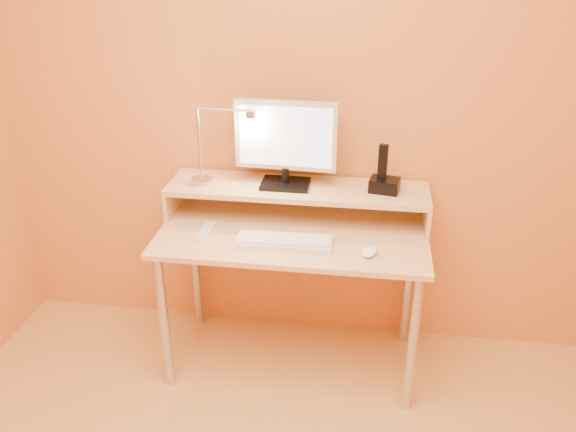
% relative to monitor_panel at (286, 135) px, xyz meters
% --- Properties ---
extents(wall_back, '(3.00, 0.04, 2.50)m').
position_rel_monitor_panel_xyz_m(wall_back, '(0.05, 0.16, 0.13)').
color(wall_back, orange).
rests_on(wall_back, floor).
extents(desk_leg_fl, '(0.04, 0.04, 0.69)m').
position_rel_monitor_panel_xyz_m(desk_leg_fl, '(-0.50, -0.41, -0.77)').
color(desk_leg_fl, '#B7B7C1').
rests_on(desk_leg_fl, floor).
extents(desk_leg_fr, '(0.04, 0.04, 0.69)m').
position_rel_monitor_panel_xyz_m(desk_leg_fr, '(0.60, -0.41, -0.77)').
color(desk_leg_fr, '#B7B7C1').
rests_on(desk_leg_fr, floor).
extents(desk_leg_bl, '(0.04, 0.04, 0.69)m').
position_rel_monitor_panel_xyz_m(desk_leg_bl, '(-0.50, 0.09, -0.77)').
color(desk_leg_bl, '#B7B7C1').
rests_on(desk_leg_bl, floor).
extents(desk_leg_br, '(0.04, 0.04, 0.69)m').
position_rel_monitor_panel_xyz_m(desk_leg_br, '(0.60, 0.09, -0.77)').
color(desk_leg_br, '#B7B7C1').
rests_on(desk_leg_br, floor).
extents(desk_lower, '(1.20, 0.60, 0.02)m').
position_rel_monitor_panel_xyz_m(desk_lower, '(0.05, -0.16, -0.41)').
color(desk_lower, tan).
rests_on(desk_lower, floor).
extents(shelf_riser_left, '(0.02, 0.30, 0.14)m').
position_rel_monitor_panel_xyz_m(shelf_riser_left, '(-0.54, -0.01, -0.33)').
color(shelf_riser_left, tan).
rests_on(shelf_riser_left, desk_lower).
extents(shelf_riser_right, '(0.02, 0.30, 0.14)m').
position_rel_monitor_panel_xyz_m(shelf_riser_right, '(0.65, -0.01, -0.33)').
color(shelf_riser_right, tan).
rests_on(shelf_riser_right, desk_lower).
extents(desk_shelf, '(1.20, 0.30, 0.02)m').
position_rel_monitor_panel_xyz_m(desk_shelf, '(0.05, -0.01, -0.25)').
color(desk_shelf, tan).
rests_on(desk_shelf, desk_lower).
extents(monitor_foot, '(0.22, 0.16, 0.02)m').
position_rel_monitor_panel_xyz_m(monitor_foot, '(-0.00, -0.01, -0.23)').
color(monitor_foot, black).
rests_on(monitor_foot, desk_shelf).
extents(monitor_neck, '(0.04, 0.04, 0.07)m').
position_rel_monitor_panel_xyz_m(monitor_neck, '(0.00, -0.01, -0.19)').
color(monitor_neck, black).
rests_on(monitor_neck, monitor_foot).
extents(monitor_panel, '(0.46, 0.06, 0.31)m').
position_rel_monitor_panel_xyz_m(monitor_panel, '(0.00, 0.00, 0.00)').
color(monitor_panel, silver).
rests_on(monitor_panel, monitor_neck).
extents(monitor_back, '(0.41, 0.03, 0.27)m').
position_rel_monitor_panel_xyz_m(monitor_back, '(0.00, 0.02, 0.00)').
color(monitor_back, black).
rests_on(monitor_back, monitor_panel).
extents(monitor_screen, '(0.42, 0.02, 0.27)m').
position_rel_monitor_panel_xyz_m(monitor_screen, '(0.00, -0.02, 0.00)').
color(monitor_screen, silver).
rests_on(monitor_screen, monitor_panel).
extents(lamp_base, '(0.10, 0.10, 0.02)m').
position_rel_monitor_panel_xyz_m(lamp_base, '(-0.39, -0.04, -0.23)').
color(lamp_base, '#B7B7C1').
rests_on(lamp_base, desk_shelf).
extents(lamp_post, '(0.01, 0.01, 0.33)m').
position_rel_monitor_panel_xyz_m(lamp_post, '(-0.39, -0.04, -0.05)').
color(lamp_post, '#B7B7C1').
rests_on(lamp_post, lamp_base).
extents(lamp_arm, '(0.24, 0.01, 0.01)m').
position_rel_monitor_panel_xyz_m(lamp_arm, '(-0.27, -0.04, 0.12)').
color(lamp_arm, '#B7B7C1').
rests_on(lamp_arm, lamp_post).
extents(lamp_head, '(0.04, 0.04, 0.03)m').
position_rel_monitor_panel_xyz_m(lamp_head, '(-0.15, -0.04, 0.10)').
color(lamp_head, '#B7B7C1').
rests_on(lamp_head, lamp_arm).
extents(lamp_bulb, '(0.03, 0.03, 0.00)m').
position_rel_monitor_panel_xyz_m(lamp_bulb, '(-0.15, -0.04, 0.09)').
color(lamp_bulb, '#FFEAC6').
rests_on(lamp_bulb, lamp_head).
extents(phone_dock, '(0.15, 0.12, 0.06)m').
position_rel_monitor_panel_xyz_m(phone_dock, '(0.45, -0.01, -0.21)').
color(phone_dock, black).
rests_on(phone_dock, desk_shelf).
extents(phone_handset, '(0.04, 0.03, 0.16)m').
position_rel_monitor_panel_xyz_m(phone_handset, '(0.43, -0.01, -0.10)').
color(phone_handset, black).
rests_on(phone_handset, phone_dock).
extents(phone_led, '(0.01, 0.00, 0.04)m').
position_rel_monitor_panel_xyz_m(phone_led, '(0.49, -0.06, -0.21)').
color(phone_led, '#2567FF').
rests_on(phone_led, phone_dock).
extents(keyboard, '(0.41, 0.14, 0.02)m').
position_rel_monitor_panel_xyz_m(keyboard, '(0.03, -0.28, -0.39)').
color(keyboard, silver).
rests_on(keyboard, desk_lower).
extents(mouse, '(0.09, 0.11, 0.03)m').
position_rel_monitor_panel_xyz_m(mouse, '(0.40, -0.32, -0.38)').
color(mouse, white).
rests_on(mouse, desk_lower).
extents(remote_control, '(0.06, 0.18, 0.02)m').
position_rel_monitor_panel_xyz_m(remote_control, '(-0.33, -0.23, -0.39)').
color(remote_control, silver).
rests_on(remote_control, desk_lower).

